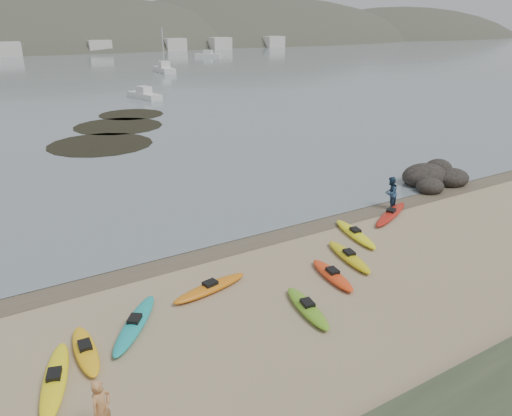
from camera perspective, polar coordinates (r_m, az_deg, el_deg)
ground at (r=25.42m, az=-0.00°, el=-3.16°), size 600.00×600.00×0.00m
wet_sand at (r=25.19m, az=0.36°, el=-3.39°), size 60.00×60.00×0.00m
kayaks at (r=20.96m, az=1.69°, el=-8.20°), size 21.70×8.08×0.34m
person_west at (r=14.51m, az=-17.25°, el=-21.10°), size 0.76×0.69×1.74m
person_east at (r=29.68m, az=15.13°, el=1.67°), size 1.13×1.02×1.91m
rock_cluster at (r=35.44m, az=19.59°, el=3.03°), size 5.13×3.74×1.65m
kelp_mats at (r=52.13m, az=-15.71°, el=8.68°), size 15.14×20.75×0.04m
moored_boats at (r=103.15m, az=-20.29°, el=14.18°), size 92.95×72.37×1.18m
far_hills at (r=221.41m, az=-18.55°, el=13.02°), size 550.00×135.00×80.00m
far_town at (r=165.95m, az=-26.51°, el=15.92°), size 199.00×5.00×4.00m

